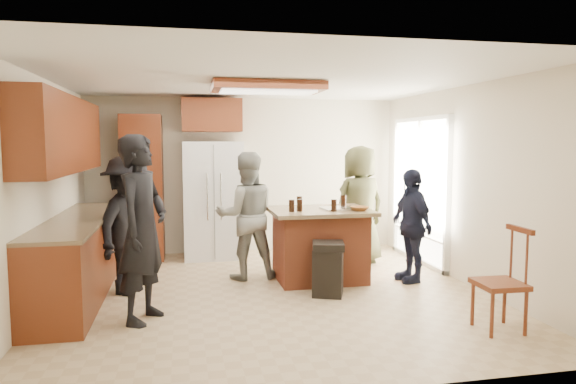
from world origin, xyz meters
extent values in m
plane|color=tan|center=(0.00, 0.00, 0.00)|extent=(5.00, 5.00, 0.00)
plane|color=white|center=(0.00, 0.00, 2.50)|extent=(5.00, 5.00, 0.00)
plane|color=beige|center=(0.00, 2.50, 1.25)|extent=(5.00, 0.00, 5.00)
plane|color=beige|center=(0.00, -2.50, 1.25)|extent=(5.00, 0.00, 5.00)
plane|color=beige|center=(-2.50, 0.00, 1.25)|extent=(0.00, 5.00, 5.00)
plane|color=beige|center=(2.50, 0.00, 1.25)|extent=(0.00, 5.00, 5.00)
cube|color=white|center=(2.48, 1.20, 1.05)|extent=(0.02, 1.60, 2.10)
cube|color=white|center=(2.46, 1.20, 1.05)|extent=(0.08, 1.72, 2.10)
cube|color=maroon|center=(0.00, 0.20, 2.44)|extent=(1.30, 0.70, 0.10)
cube|color=white|center=(0.00, 0.20, 2.38)|extent=(1.10, 0.50, 0.02)
cube|color=olive|center=(4.00, 1.20, -0.05)|extent=(3.00, 3.00, 0.10)
cube|color=#593319|center=(4.70, 1.80, 1.00)|extent=(1.40, 1.60, 2.00)
imported|color=black|center=(-1.40, -0.64, 0.93)|extent=(0.73, 0.82, 1.87)
imported|color=gray|center=(-0.19, 0.77, 0.83)|extent=(0.82, 0.52, 1.67)
imported|color=#3F4025|center=(1.54, 1.25, 0.87)|extent=(0.98, 0.78, 1.74)
imported|color=black|center=(1.87, 0.21, 0.73)|extent=(0.51, 0.89, 1.46)
imported|color=black|center=(-1.63, 0.37, 0.82)|extent=(0.89, 1.17, 1.64)
cube|color=maroon|center=(-2.20, 0.40, 0.44)|extent=(0.60, 3.00, 0.88)
cube|color=#846B4C|center=(-2.20, 0.40, 0.90)|extent=(0.64, 3.00, 0.04)
cube|color=maroon|center=(-2.33, 0.40, 1.88)|extent=(0.35, 3.00, 0.85)
cube|color=maroon|center=(-1.60, 2.20, 1.10)|extent=(0.60, 0.60, 2.20)
cube|color=maroon|center=(-0.55, 2.20, 2.20)|extent=(0.90, 0.60, 0.50)
cube|color=white|center=(-0.55, 2.12, 0.90)|extent=(0.90, 0.72, 1.80)
cube|color=gray|center=(-0.55, 1.75, 0.90)|extent=(0.01, 0.01, 1.71)
cylinder|color=silver|center=(-0.65, 1.73, 0.99)|extent=(0.02, 0.02, 0.70)
cylinder|color=silver|center=(-0.45, 1.73, 0.99)|extent=(0.02, 0.02, 0.70)
cube|color=#984227|center=(0.73, 0.50, 0.44)|extent=(1.10, 0.85, 0.88)
cube|color=#7A6346|center=(0.73, 0.50, 0.91)|extent=(1.28, 1.03, 0.05)
cube|color=silver|center=(0.98, 0.45, 0.94)|extent=(0.49, 0.38, 0.02)
imported|color=brown|center=(1.18, 0.25, 0.96)|extent=(0.28, 0.28, 0.05)
cylinder|color=black|center=(0.43, 0.36, 1.01)|extent=(0.07, 0.07, 0.15)
cylinder|color=black|center=(0.50, 0.70, 1.01)|extent=(0.07, 0.07, 0.15)
cylinder|color=black|center=(1.12, 0.73, 1.01)|extent=(0.07, 0.07, 0.15)
cylinder|color=black|center=(0.85, 0.26, 1.01)|extent=(0.07, 0.07, 0.15)
cylinder|color=black|center=(0.32, 0.33, 1.01)|extent=(0.07, 0.07, 0.15)
cube|color=black|center=(0.65, -0.19, 0.28)|extent=(0.44, 0.44, 0.55)
cube|color=black|center=(0.65, -0.19, 0.59)|extent=(0.43, 0.43, 0.08)
cube|color=maroon|center=(1.93, -1.60, 0.45)|extent=(0.43, 0.43, 0.05)
cylinder|color=maroon|center=(1.75, -1.77, 0.22)|extent=(0.04, 0.04, 0.44)
cylinder|color=maroon|center=(2.09, -1.78, 0.22)|extent=(0.04, 0.04, 0.44)
cylinder|color=maroon|center=(1.76, -1.43, 0.22)|extent=(0.04, 0.04, 0.44)
cylinder|color=maroon|center=(2.10, -1.44, 0.22)|extent=(0.04, 0.04, 0.44)
cube|color=maroon|center=(2.12, -1.61, 0.97)|extent=(0.05, 0.40, 0.05)
cylinder|color=maroon|center=(2.12, -1.73, 0.72)|extent=(0.02, 0.02, 0.50)
cylinder|color=maroon|center=(2.12, -1.49, 0.72)|extent=(0.02, 0.02, 0.50)
camera|label=1|loc=(-0.99, -5.86, 1.79)|focal=32.00mm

